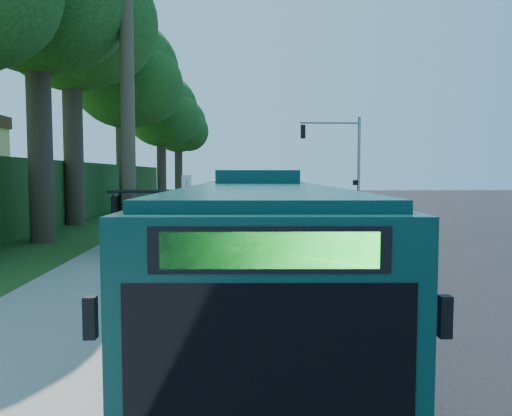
{
  "coord_description": "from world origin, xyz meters",
  "views": [
    {
      "loc": [
        -3.72,
        -23.35,
        3.23
      ],
      "look_at": [
        -2.57,
        1.0,
        1.53
      ],
      "focal_mm": 35.0,
      "sensor_mm": 36.0,
      "label": 1
    }
  ],
  "objects": [
    {
      "name": "ground",
      "position": [
        0.0,
        0.0,
        0.0
      ],
      "size": [
        140.0,
        140.0,
        0.0
      ],
      "primitive_type": "plane",
      "color": "black",
      "rests_on": "ground"
    },
    {
      "name": "sidewalk",
      "position": [
        -7.3,
        0.0,
        0.06
      ],
      "size": [
        4.5,
        70.0,
        0.12
      ],
      "primitive_type": "cube",
      "color": "gray",
      "rests_on": "ground"
    },
    {
      "name": "red_curb",
      "position": [
        -5.0,
        -4.0,
        0.07
      ],
      "size": [
        0.25,
        30.0,
        0.13
      ],
      "primitive_type": "cube",
      "color": "#9F1211",
      "rests_on": "ground"
    },
    {
      "name": "grass_verge",
      "position": [
        -13.0,
        5.0,
        0.03
      ],
      "size": [
        8.0,
        70.0,
        0.06
      ],
      "primitive_type": "cube",
      "color": "#234719",
      "rests_on": "ground"
    },
    {
      "name": "bus_shelter",
      "position": [
        -7.26,
        -2.86,
        1.81
      ],
      "size": [
        3.2,
        1.51,
        2.55
      ],
      "color": "black",
      "rests_on": "ground"
    },
    {
      "name": "stop_sign_pole",
      "position": [
        -5.4,
        -5.0,
        2.08
      ],
      "size": [
        0.35,
        0.06,
        3.17
      ],
      "color": "gray",
      "rests_on": "ground"
    },
    {
      "name": "traffic_signal_pole",
      "position": [
        3.78,
        10.0,
        4.42
      ],
      "size": [
        4.1,
        0.3,
        7.0
      ],
      "color": "gray",
      "rests_on": "ground"
    },
    {
      "name": "tree_1",
      "position": [
        -13.37,
        7.98,
        12.73
      ],
      "size": [
        10.5,
        10.0,
        18.26
      ],
      "color": "#382B1E",
      "rests_on": "ground"
    },
    {
      "name": "tree_2",
      "position": [
        -11.89,
        15.98,
        10.48
      ],
      "size": [
        8.82,
        8.4,
        15.12
      ],
      "color": "#382B1E",
      "rests_on": "ground"
    },
    {
      "name": "tree_3",
      "position": [
        -13.88,
        23.98,
        11.98
      ],
      "size": [
        10.08,
        9.6,
        17.28
      ],
      "color": "#382B1E",
      "rests_on": "ground"
    },
    {
      "name": "tree_4",
      "position": [
        -11.4,
        31.98,
        9.73
      ],
      "size": [
        8.4,
        8.0,
        14.14
      ],
      "color": "#382B1E",
      "rests_on": "ground"
    },
    {
      "name": "tree_5",
      "position": [
        -10.41,
        39.99,
        8.96
      ],
      "size": [
        7.35,
        7.0,
        12.86
      ],
      "color": "#382B1E",
      "rests_on": "ground"
    },
    {
      "name": "white_bus",
      "position": [
        -3.47,
        2.27,
        1.56
      ],
      "size": [
        2.91,
        10.84,
        3.2
      ],
      "rotation": [
        0.0,
        0.0,
        -0.06
      ],
      "color": "white",
      "rests_on": "ground"
    },
    {
      "name": "teal_bus",
      "position": [
        -3.25,
        -14.35,
        1.61
      ],
      "size": [
        2.77,
        11.13,
        3.29
      ],
      "rotation": [
        0.0,
        0.0,
        -0.04
      ],
      "color": "#0A3733",
      "rests_on": "ground"
    },
    {
      "name": "pickup",
      "position": [
        0.21,
        5.78,
        0.81
      ],
      "size": [
        3.17,
        6.01,
        1.61
      ],
      "primitive_type": "imported",
      "rotation": [
        0.0,
        0.0,
        0.09
      ],
      "color": "silver",
      "rests_on": "ground"
    }
  ]
}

